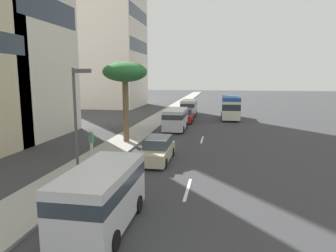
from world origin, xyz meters
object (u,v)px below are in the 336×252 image
minibus_sixth (231,107)px  van_fourth (176,118)px  street_lamp (77,113)px  van_third (102,194)px  car_second (158,150)px  pedestrian_near_lamp (91,141)px  palm_tree (125,74)px  van_lead (189,107)px  car_fifth (185,116)px

minibus_sixth → van_fourth: bearing=148.5°
minibus_sixth → street_lamp: (-28.01, 8.48, 2.23)m
minibus_sixth → van_third: bearing=169.7°
car_second → pedestrian_near_lamp: bearing=-95.4°
palm_tree → street_lamp: size_ratio=1.14×
pedestrian_near_lamp → palm_tree: size_ratio=0.26×
van_lead → van_fourth: (-11.99, 0.25, -0.05)m
van_fourth → car_second: bearing=2.5°
car_second → street_lamp: size_ratio=0.79×
minibus_sixth → car_second: bearing=166.0°
pedestrian_near_lamp → palm_tree: palm_tree is taller
van_lead → van_third: (-33.84, -0.09, -0.01)m
car_fifth → street_lamp: street_lamp is taller
van_fourth → pedestrian_near_lamp: (-11.89, 4.42, -0.19)m
minibus_sixth → palm_tree: palm_tree is taller
van_third → pedestrian_near_lamp: van_third is taller
palm_tree → minibus_sixth: bearing=-29.0°
palm_tree → street_lamp: 11.21m
palm_tree → street_lamp: bearing=-175.1°
van_lead → minibus_sixth: size_ratio=0.73×
van_third → pedestrian_near_lamp: size_ratio=2.89×
van_lead → pedestrian_near_lamp: van_lead is taller
car_fifth → van_fourth: bearing=-3.9°
car_second → palm_tree: size_ratio=0.70×
minibus_sixth → van_lead: bearing=71.0°
van_fourth → street_lamp: size_ratio=0.87×
van_fourth → palm_tree: palm_tree is taller
van_lead → car_fifth: size_ratio=1.10×
car_second → van_fourth: 12.38m
van_third → palm_tree: bearing=-166.2°
van_lead → minibus_sixth: bearing=71.0°
van_third → pedestrian_near_lamp: bearing=-154.5°
van_third → street_lamp: 5.34m
car_second → van_fourth: (12.36, 0.55, 0.54)m
street_lamp → van_lead: bearing=-5.0°
pedestrian_near_lamp → street_lamp: 7.06m
car_second → minibus_sixth: 23.03m
van_lead → car_fifth: van_lead is taller
van_third → street_lamp: street_lamp is taller
car_second → street_lamp: 7.11m
car_fifth → minibus_sixth: (3.97, -5.70, 0.87)m
van_fourth → van_lead: bearing=178.8°
van_lead → car_second: size_ratio=1.05×
van_third → van_lead: bearing=-179.9°
van_fourth → van_third: bearing=0.9°
van_fourth → minibus_sixth: minibus_sixth is taller
van_lead → pedestrian_near_lamp: (-23.88, 4.67, -0.24)m
van_fourth → palm_tree: 9.06m
car_second → pedestrian_near_lamp: pedestrian_near_lamp is taller
pedestrian_near_lamp → street_lamp: bearing=-54.3°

